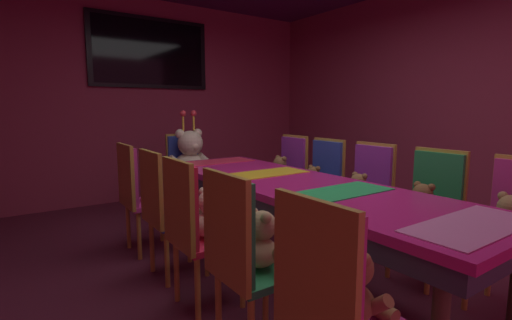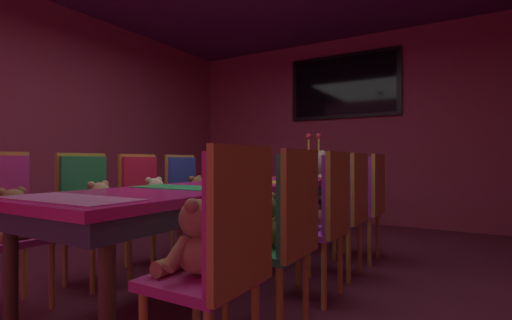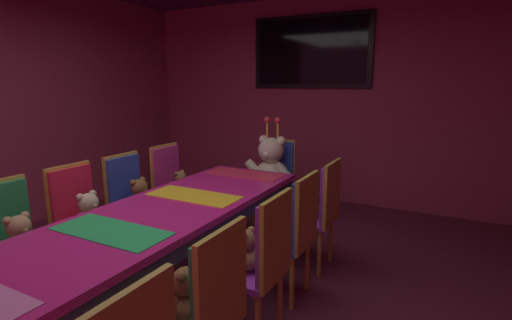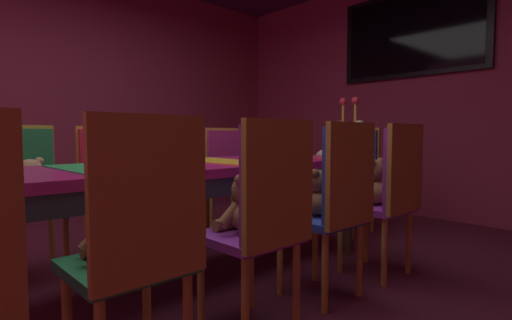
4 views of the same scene
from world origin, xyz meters
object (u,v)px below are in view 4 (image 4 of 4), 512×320
Objects in this scene: banquet_table at (167,179)px; teddy_right_1 at (123,226)px; throne_chair at (356,169)px; wall_tv at (411,33)px; king_teddy_bear at (346,157)px; chair_right_3 at (339,194)px; teddy_left_4 at (237,172)px; chair_left_3 at (172,172)px; teddy_right_2 at (245,207)px; teddy_left_2 at (116,179)px; teddy_right_3 at (318,195)px; teddy_right_4 at (373,185)px; chair_right_4 at (393,186)px; chair_left_2 at (108,177)px; chair_right_1 at (141,229)px; chair_left_1 at (25,183)px; chair_right_2 at (267,207)px; chair_left_4 at (227,168)px; teddy_left_3 at (181,174)px; teddy_left_1 at (31,186)px.

banquet_table is 0.92m from teddy_right_1.
throne_chair is 0.59× the size of wall_tv.
king_teddy_bear reaches higher than throne_chair.
teddy_left_4 is at bearing -20.79° from chair_right_3.
wall_tv is at bearing 71.59° from chair_left_3.
chair_left_3 is at bearing -18.96° from teddy_right_2.
teddy_left_2 reaches higher than teddy_right_3.
teddy_left_4 is 0.85× the size of teddy_right_4.
chair_left_2 is at bearing 32.68° from chair_right_4.
teddy_left_2 is 0.42× the size of king_teddy_bear.
teddy_right_4 is at bearing -85.79° from chair_right_1.
chair_right_3 is 3.05m from wall_tv.
wall_tv is at bearing 180.00° from king_teddy_bear.
wall_tv reaches higher than teddy_left_4.
chair_left_1 is 1.81m from chair_right_2.
chair_right_3 is (1.71, 1.12, 0.00)m from chair_left_1.
teddy_right_2 is (1.57, -1.15, -0.02)m from chair_left_4.
throne_chair reaches higher than teddy_right_1.
chair_right_3 is (0.84, 0.56, -0.06)m from banquet_table.
banquet_table is 2.03m from throne_chair.
chair_left_2 is 1.00× the size of chair_left_3.
chair_right_3 is 1.00× the size of throne_chair.
teddy_left_3 is 3.03m from wall_tv.
teddy_left_2 reaches higher than teddy_left_3.
chair_right_2 reaches higher than teddy_right_3.
teddy_left_1 is 0.34× the size of chair_right_2.
teddy_right_4 is 1.17m from throne_chair.
chair_left_2 and chair_left_4 have the same top height.
chair_right_2 is 1.11m from chair_right_4.
teddy_right_3 is at bearing -82.72° from chair_right_1.
chair_left_3 reaches higher than teddy_left_3.
chair_left_4 is 2.58m from wall_tv.
chair_left_2 is 1.00× the size of chair_left_4.
king_teddy_bear is at bearing 70.38° from chair_left_1.
teddy_right_3 is 3.02m from wall_tv.
teddy_left_1 reaches higher than banquet_table.
teddy_left_2 is 0.35× the size of chair_left_3.
banquet_table is 1.03m from chair_left_1.
teddy_right_1 reaches higher than teddy_right_2.
teddy_right_1 is at bearing 83.08° from chair_right_3.
king_teddy_bear is at bearing 73.49° from teddy_left_1.
chair_right_3 reaches higher than teddy_right_3.
teddy_right_1 is 0.31× the size of throne_chair.
teddy_right_2 is at bearing 89.33° from teddy_right_4.
chair_left_1 is at bearing 18.34° from chair_right_2.
chair_left_4 is (-0.14, 1.15, 0.00)m from teddy_left_2.
chair_left_3 is at bearing -89.03° from chair_left_4.
chair_right_3 is 0.57m from teddy_right_4.
teddy_left_2 is 1.83m from teddy_right_4.
chair_right_3 is (1.71, -0.59, 0.00)m from chair_left_4.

